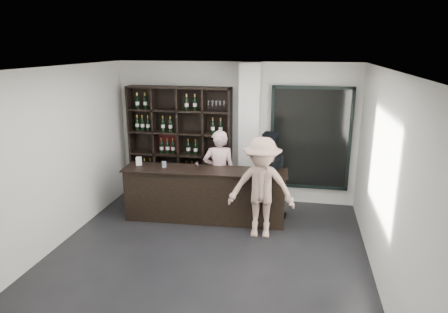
% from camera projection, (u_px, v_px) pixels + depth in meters
% --- Properties ---
extents(floor, '(5.00, 5.50, 0.01)m').
position_uv_depth(floor, '(204.00, 261.00, 6.15)').
color(floor, black).
rests_on(floor, ground).
extents(wine_shelf, '(2.20, 0.35, 2.40)m').
position_uv_depth(wine_shelf, '(180.00, 143.00, 8.47)').
color(wine_shelf, black).
rests_on(wine_shelf, floor).
extents(structural_column, '(0.40, 0.40, 2.90)m').
position_uv_depth(structural_column, '(250.00, 136.00, 8.03)').
color(structural_column, silver).
rests_on(structural_column, floor).
extents(glass_panel, '(1.60, 0.08, 2.10)m').
position_uv_depth(glass_panel, '(310.00, 139.00, 8.03)').
color(glass_panel, black).
rests_on(glass_panel, floor).
extents(tasting_counter, '(3.05, 0.64, 1.00)m').
position_uv_depth(tasting_counter, '(205.00, 195.00, 7.49)').
color(tasting_counter, black).
rests_on(tasting_counter, floor).
extents(taster_pink, '(0.69, 0.53, 1.68)m').
position_uv_depth(taster_pink, '(219.00, 173.00, 7.70)').
color(taster_pink, '#D0A7A9').
rests_on(taster_pink, floor).
extents(taster_black, '(0.95, 0.81, 1.70)m').
position_uv_depth(taster_black, '(267.00, 175.00, 7.53)').
color(taster_black, black).
rests_on(taster_black, floor).
extents(customer, '(1.15, 0.68, 1.76)m').
position_uv_depth(customer, '(261.00, 188.00, 6.77)').
color(customer, '#9D7B6A').
rests_on(customer, floor).
extents(wine_glass, '(0.10, 0.10, 0.18)m').
position_uv_depth(wine_glass, '(197.00, 166.00, 7.29)').
color(wine_glass, white).
rests_on(wine_glass, tasting_counter).
extents(spit_cup, '(0.11, 0.11, 0.11)m').
position_uv_depth(spit_cup, '(164.00, 164.00, 7.47)').
color(spit_cup, silver).
rests_on(spit_cup, tasting_counter).
extents(napkin_stack, '(0.16, 0.16, 0.02)m').
position_uv_depth(napkin_stack, '(255.00, 171.00, 7.23)').
color(napkin_stack, white).
rests_on(napkin_stack, tasting_counter).
extents(card_stand, '(0.12, 0.09, 0.16)m').
position_uv_depth(card_stand, '(139.00, 161.00, 7.60)').
color(card_stand, white).
rests_on(card_stand, tasting_counter).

